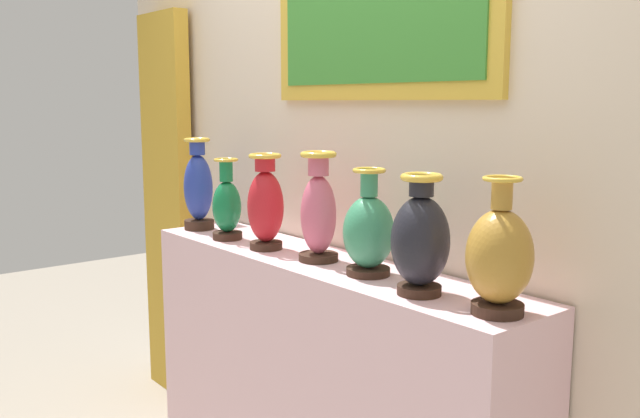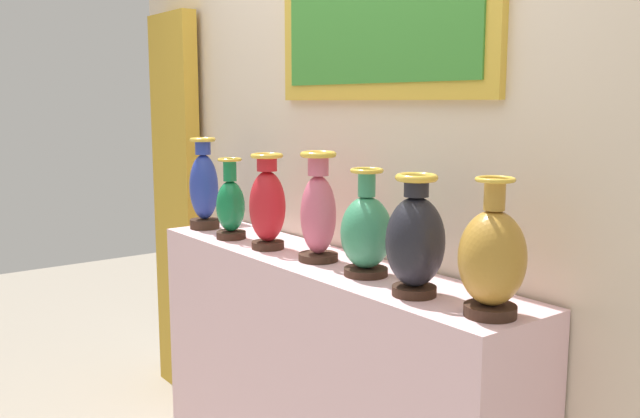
# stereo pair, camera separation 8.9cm
# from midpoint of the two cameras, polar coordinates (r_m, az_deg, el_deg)

# --- Properties ---
(display_shelf) EXTENTS (1.85, 0.38, 1.05)m
(display_shelf) POSITION_cam_midpoint_polar(r_m,az_deg,el_deg) (2.73, -0.96, -14.98)
(display_shelf) COLOR beige
(display_shelf) RESTS_ON ground_plane
(back_wall) EXTENTS (3.84, 0.14, 2.75)m
(back_wall) POSITION_cam_midpoint_polar(r_m,az_deg,el_deg) (2.66, 3.22, 3.78)
(back_wall) COLOR beige
(back_wall) RESTS_ON ground_plane
(curtain_gold) EXTENTS (0.43, 0.08, 2.09)m
(curtain_gold) POSITION_cam_midpoint_polar(r_m,az_deg,el_deg) (3.87, -13.14, 0.04)
(curtain_gold) COLOR gold
(curtain_gold) RESTS_ON ground_plane
(vase_cobalt) EXTENTS (0.14, 0.14, 0.42)m
(vase_cobalt) POSITION_cam_midpoint_polar(r_m,az_deg,el_deg) (3.19, -10.85, 1.70)
(vase_cobalt) COLOR #382319
(vase_cobalt) RESTS_ON display_shelf
(vase_emerald) EXTENTS (0.13, 0.13, 0.35)m
(vase_emerald) POSITION_cam_midpoint_polar(r_m,az_deg,el_deg) (2.94, -8.59, 0.23)
(vase_emerald) COLOR #382319
(vase_emerald) RESTS_ON display_shelf
(vase_crimson) EXTENTS (0.14, 0.14, 0.38)m
(vase_crimson) POSITION_cam_midpoint_polar(r_m,az_deg,el_deg) (2.72, -5.47, 0.33)
(vase_crimson) COLOR #382319
(vase_crimson) RESTS_ON display_shelf
(vase_rose) EXTENTS (0.15, 0.15, 0.40)m
(vase_rose) POSITION_cam_midpoint_polar(r_m,az_deg,el_deg) (2.51, -1.14, -0.24)
(vase_rose) COLOR #382319
(vase_rose) RESTS_ON display_shelf
(vase_jade) EXTENTS (0.17, 0.17, 0.36)m
(vase_jade) POSITION_cam_midpoint_polar(r_m,az_deg,el_deg) (2.31, 2.95, -1.90)
(vase_jade) COLOR #382319
(vase_jade) RESTS_ON display_shelf
(vase_onyx) EXTENTS (0.18, 0.18, 0.37)m
(vase_onyx) POSITION_cam_midpoint_polar(r_m,az_deg,el_deg) (2.08, 7.11, -2.55)
(vase_onyx) COLOR #382319
(vase_onyx) RESTS_ON display_shelf
(vase_ochre) EXTENTS (0.18, 0.18, 0.38)m
(vase_ochre) POSITION_cam_midpoint_polar(r_m,az_deg,el_deg) (1.93, 13.38, -3.93)
(vase_ochre) COLOR #382319
(vase_ochre) RESTS_ON display_shelf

